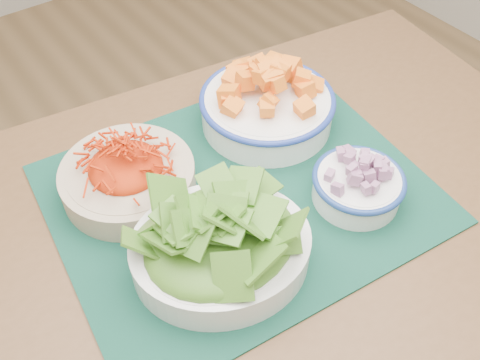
{
  "coord_description": "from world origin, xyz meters",
  "views": [
    {
      "loc": [
        -0.41,
        -0.6,
        1.39
      ],
      "look_at": [
        -0.08,
        -0.15,
        0.78
      ],
      "focal_mm": 40.0,
      "sensor_mm": 36.0,
      "label": 1
    }
  ],
  "objects_px": {
    "squash_bowl": "(267,100)",
    "onion_bowl": "(359,182)",
    "lettuce_bowl": "(221,241)",
    "table": "(264,242)",
    "placemat": "(240,194)",
    "carrot_bowl": "(127,172)"
  },
  "relations": [
    {
      "from": "table",
      "to": "carrot_bowl",
      "type": "xyz_separation_m",
      "value": [
        -0.16,
        0.14,
        0.15
      ]
    },
    {
      "from": "table",
      "to": "placemat",
      "type": "relative_size",
      "value": 2.08
    },
    {
      "from": "placemat",
      "to": "lettuce_bowl",
      "type": "height_order",
      "value": "lettuce_bowl"
    },
    {
      "from": "lettuce_bowl",
      "to": "table",
      "type": "bearing_deg",
      "value": 45.37
    },
    {
      "from": "squash_bowl",
      "to": "lettuce_bowl",
      "type": "xyz_separation_m",
      "value": [
        -0.23,
        -0.2,
        -0.0
      ]
    },
    {
      "from": "table",
      "to": "lettuce_bowl",
      "type": "bearing_deg",
      "value": -147.8
    },
    {
      "from": "table",
      "to": "onion_bowl",
      "type": "relative_size",
      "value": 7.0
    },
    {
      "from": "carrot_bowl",
      "to": "onion_bowl",
      "type": "relative_size",
      "value": 1.49
    },
    {
      "from": "squash_bowl",
      "to": "onion_bowl",
      "type": "bearing_deg",
      "value": -89.03
    },
    {
      "from": "squash_bowl",
      "to": "lettuce_bowl",
      "type": "bearing_deg",
      "value": -139.8
    },
    {
      "from": "table",
      "to": "onion_bowl",
      "type": "distance_m",
      "value": 0.21
    },
    {
      "from": "squash_bowl",
      "to": "lettuce_bowl",
      "type": "height_order",
      "value": "squash_bowl"
    },
    {
      "from": "placemat",
      "to": "lettuce_bowl",
      "type": "relative_size",
      "value": 1.83
    },
    {
      "from": "placemat",
      "to": "onion_bowl",
      "type": "distance_m",
      "value": 0.19
    },
    {
      "from": "squash_bowl",
      "to": "onion_bowl",
      "type": "relative_size",
      "value": 1.8
    },
    {
      "from": "table",
      "to": "placemat",
      "type": "bearing_deg",
      "value": 134.21
    },
    {
      "from": "table",
      "to": "onion_bowl",
      "type": "height_order",
      "value": "onion_bowl"
    },
    {
      "from": "table",
      "to": "carrot_bowl",
      "type": "distance_m",
      "value": 0.27
    },
    {
      "from": "squash_bowl",
      "to": "onion_bowl",
      "type": "height_order",
      "value": "squash_bowl"
    },
    {
      "from": "onion_bowl",
      "to": "placemat",
      "type": "bearing_deg",
      "value": 140.96
    },
    {
      "from": "carrot_bowl",
      "to": "onion_bowl",
      "type": "bearing_deg",
      "value": -38.72
    },
    {
      "from": "table",
      "to": "lettuce_bowl",
      "type": "relative_size",
      "value": 3.81
    }
  ]
}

